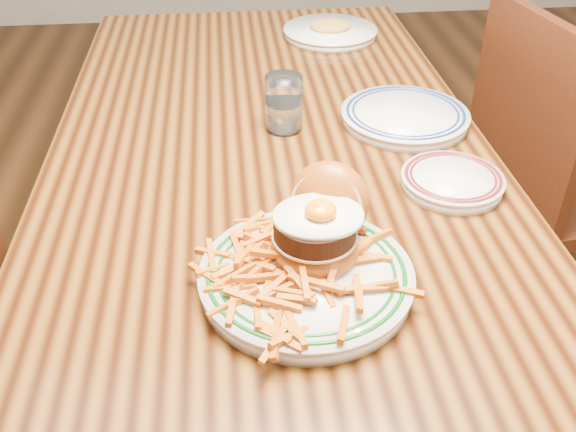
{
  "coord_description": "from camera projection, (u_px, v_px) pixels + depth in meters",
  "views": [
    {
      "loc": [
        -0.08,
        -1.1,
        1.36
      ],
      "look_at": [
        -0.0,
        -0.38,
        0.84
      ],
      "focal_mm": 40.0,
      "sensor_mm": 36.0,
      "label": 1
    }
  ],
  "objects": [
    {
      "name": "table",
      "position": [
        271.0,
        180.0,
        1.3
      ],
      "size": [
        0.85,
        1.6,
        0.75
      ],
      "color": "black",
      "rests_on": "floor"
    },
    {
      "name": "far_plate",
      "position": [
        330.0,
        31.0,
        1.72
      ],
      "size": [
        0.25,
        0.25,
        0.04
      ],
      "rotation": [
        0.0,
        0.0,
        0.36
      ],
      "color": "silver",
      "rests_on": "table"
    },
    {
      "name": "side_plate",
      "position": [
        452.0,
        180.0,
        1.11
      ],
      "size": [
        0.18,
        0.18,
        0.03
      ],
      "rotation": [
        0.0,
        0.0,
        0.41
      ],
      "color": "silver",
      "rests_on": "table"
    },
    {
      "name": "water_glass",
      "position": [
        284.0,
        106.0,
        1.27
      ],
      "size": [
        0.07,
        0.07,
        0.11
      ],
      "color": "white",
      "rests_on": "table"
    },
    {
      "name": "chair_right",
      "position": [
        552.0,
        176.0,
        1.64
      ],
      "size": [
        0.49,
        0.49,
        0.91
      ],
      "rotation": [
        0.0,
        0.0,
        3.3
      ],
      "color": "#3D1A0C",
      "rests_on": "floor"
    },
    {
      "name": "floor",
      "position": [
        275.0,
        392.0,
        1.69
      ],
      "size": [
        6.0,
        6.0,
        0.0
      ],
      "primitive_type": "plane",
      "color": "black",
      "rests_on": "ground"
    },
    {
      "name": "rear_plate",
      "position": [
        405.0,
        116.0,
        1.31
      ],
      "size": [
        0.26,
        0.26,
        0.03
      ],
      "rotation": [
        0.0,
        0.0,
        -0.17
      ],
      "color": "silver",
      "rests_on": "table"
    },
    {
      "name": "main_plate",
      "position": [
        310.0,
        258.0,
        0.9
      ],
      "size": [
        0.3,
        0.32,
        0.15
      ],
      "rotation": [
        0.0,
        0.0,
        -0.43
      ],
      "color": "silver",
      "rests_on": "table"
    }
  ]
}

